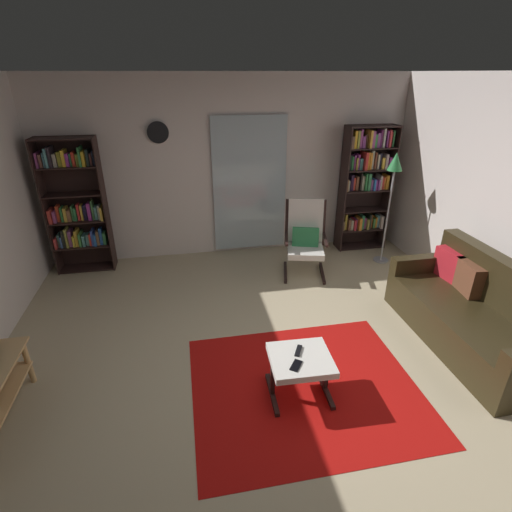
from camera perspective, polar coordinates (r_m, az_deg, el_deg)
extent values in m
plane|color=#C1AE8A|center=(3.85, 2.38, -16.75)|extent=(7.02, 7.02, 0.00)
cube|color=silver|center=(5.86, -3.93, 12.65)|extent=(5.60, 0.06, 2.60)
cube|color=silver|center=(5.90, -0.92, 10.29)|extent=(1.10, 0.01, 2.00)
cube|color=red|center=(3.74, 7.15, -18.49)|extent=(2.01, 1.72, 0.01)
cylinder|color=tan|center=(4.16, -30.47, -13.28)|extent=(0.05, 0.05, 0.45)
cube|color=black|center=(5.94, -28.36, 6.06)|extent=(0.02, 0.30, 1.85)
cube|color=black|center=(5.75, -21.22, 6.87)|extent=(0.02, 0.30, 1.85)
cube|color=black|center=(5.96, -24.57, 6.91)|extent=(0.77, 0.02, 1.85)
cube|color=black|center=(6.15, -23.33, -1.53)|extent=(0.74, 0.28, 0.02)
cube|color=black|center=(6.01, -23.90, 1.49)|extent=(0.74, 0.28, 0.02)
cube|color=black|center=(5.89, -24.53, 4.78)|extent=(0.74, 0.28, 0.02)
cube|color=black|center=(5.78, -25.19, 8.20)|extent=(0.74, 0.28, 0.02)
cube|color=black|center=(5.70, -25.88, 11.73)|extent=(0.74, 0.28, 0.02)
cube|color=black|center=(5.64, -26.57, 15.19)|extent=(0.74, 0.28, 0.02)
cube|color=#D03B39|center=(6.06, -27.18, 1.87)|extent=(0.02, 0.23, 0.15)
cube|color=#58A090|center=(6.07, -26.88, 2.13)|extent=(0.03, 0.13, 0.18)
cube|color=#3B61A2|center=(6.06, -26.53, 2.04)|extent=(0.02, 0.19, 0.16)
cube|color=black|center=(6.04, -26.27, 2.49)|extent=(0.04, 0.20, 0.25)
cube|color=#9A983E|center=(6.00, -25.95, 2.52)|extent=(0.03, 0.18, 0.27)
cube|color=#8A4982|center=(6.02, -25.49, 2.49)|extent=(0.04, 0.17, 0.23)
cube|color=gold|center=(6.00, -25.08, 2.10)|extent=(0.03, 0.15, 0.16)
cube|color=gold|center=(6.00, -24.75, 2.55)|extent=(0.04, 0.18, 0.23)
cube|color=#428C43|center=(6.00, -24.27, 2.39)|extent=(0.03, 0.24, 0.18)
cube|color=#569C96|center=(5.97, -23.89, 2.21)|extent=(0.03, 0.17, 0.16)
cube|color=#559A93|center=(5.97, -23.42, 2.32)|extent=(0.04, 0.14, 0.16)
cube|color=red|center=(5.96, -23.04, 2.41)|extent=(0.03, 0.19, 0.17)
cube|color=#3D55AF|center=(5.94, -22.78, 2.64)|extent=(0.03, 0.19, 0.22)
cube|color=#2862B1|center=(5.94, -22.43, 2.44)|extent=(0.03, 0.22, 0.17)
cube|color=brown|center=(5.93, -22.09, 2.69)|extent=(0.04, 0.21, 0.21)
cube|color=blue|center=(5.90, -21.78, 2.78)|extent=(0.04, 0.11, 0.24)
cube|color=#388349|center=(5.91, -21.28, 2.56)|extent=(0.04, 0.15, 0.17)
cube|color=#CD3B33|center=(5.93, -27.85, 5.29)|extent=(0.04, 0.21, 0.19)
cube|color=#9A4682|center=(5.94, -27.33, 5.27)|extent=(0.03, 0.19, 0.16)
cube|color=#C43E22|center=(5.92, -26.99, 5.64)|extent=(0.04, 0.11, 0.22)
cube|color=#338A44|center=(5.92, -26.53, 5.57)|extent=(0.03, 0.15, 0.19)
cube|color=gold|center=(5.89, -26.10, 5.57)|extent=(0.04, 0.15, 0.19)
cube|color=brown|center=(5.89, -25.62, 5.53)|extent=(0.04, 0.19, 0.17)
cube|color=#3F8D48|center=(5.89, -25.26, 5.79)|extent=(0.02, 0.13, 0.21)
cube|color=#328349|center=(5.88, -24.94, 5.66)|extent=(0.03, 0.13, 0.17)
cube|color=red|center=(5.86, -24.58, 5.92)|extent=(0.03, 0.10, 0.23)
cube|color=gold|center=(5.85, -24.18, 5.90)|extent=(0.03, 0.11, 0.21)
cube|color=black|center=(5.84, -23.75, 5.95)|extent=(0.04, 0.11, 0.21)
cube|color=#9A3190|center=(5.82, -23.22, 6.12)|extent=(0.04, 0.15, 0.24)
cube|color=#437940|center=(5.80, -22.81, 6.30)|extent=(0.03, 0.13, 0.27)
cube|color=#579593|center=(5.82, -22.37, 5.98)|extent=(0.03, 0.15, 0.18)
cube|color=beige|center=(5.79, -21.97, 6.03)|extent=(0.03, 0.15, 0.20)
cube|color=gold|center=(5.77, -21.65, 5.98)|extent=(0.03, 0.21, 0.19)
cube|color=#9F458C|center=(5.79, -29.34, 12.26)|extent=(0.03, 0.20, 0.19)
cube|color=brown|center=(5.75, -28.95, 12.16)|extent=(0.03, 0.15, 0.17)
cube|color=teal|center=(5.74, -28.60, 12.31)|extent=(0.02, 0.14, 0.18)
cube|color=#599AA2|center=(5.74, -28.25, 12.66)|extent=(0.03, 0.22, 0.24)
cube|color=#271F28|center=(5.73, -27.86, 12.80)|extent=(0.04, 0.22, 0.25)
cube|color=beige|center=(5.72, -27.32, 12.42)|extent=(0.04, 0.15, 0.16)
cube|color=olive|center=(5.71, -26.77, 12.65)|extent=(0.04, 0.17, 0.19)
cube|color=gold|center=(5.70, -26.30, 12.80)|extent=(0.04, 0.19, 0.21)
cube|color=purple|center=(5.66, -25.90, 12.60)|extent=(0.04, 0.13, 0.16)
cube|color=#2C7C47|center=(5.68, -25.44, 12.70)|extent=(0.02, 0.17, 0.16)
cube|color=red|center=(5.64, -25.15, 12.80)|extent=(0.04, 0.13, 0.18)
cube|color=olive|center=(5.64, -24.61, 12.76)|extent=(0.04, 0.16, 0.16)
cube|color=#337C3F|center=(5.62, -24.33, 13.23)|extent=(0.02, 0.23, 0.24)
cube|color=gold|center=(5.62, -23.91, 13.01)|extent=(0.04, 0.20, 0.19)
cube|color=#202E2A|center=(5.63, -23.41, 13.19)|extent=(0.03, 0.19, 0.21)
cube|color=brown|center=(5.63, -23.02, 13.01)|extent=(0.02, 0.15, 0.16)
cube|color=#181D32|center=(5.62, -22.71, 13.22)|extent=(0.02, 0.16, 0.19)
cube|color=black|center=(6.12, 12.58, 9.29)|extent=(0.02, 0.30, 1.90)
cube|color=black|center=(6.45, 18.78, 9.36)|extent=(0.02, 0.30, 1.90)
cube|color=black|center=(6.40, 15.22, 9.70)|extent=(0.76, 0.02, 1.90)
cube|color=black|center=(6.58, 14.81, 1.51)|extent=(0.73, 0.28, 0.02)
cube|color=black|center=(6.47, 15.11, 3.95)|extent=(0.73, 0.28, 0.02)
cube|color=black|center=(6.37, 15.43, 6.60)|extent=(0.73, 0.28, 0.02)
cube|color=black|center=(6.28, 15.76, 9.34)|extent=(0.73, 0.28, 0.02)
cube|color=black|center=(6.20, 16.11, 12.14)|extent=(0.73, 0.28, 0.02)
cube|color=black|center=(6.14, 16.47, 15.01)|extent=(0.73, 0.28, 0.02)
cube|color=black|center=(6.10, 16.83, 17.78)|extent=(0.73, 0.28, 0.02)
cube|color=brown|center=(6.31, 12.49, 4.50)|extent=(0.04, 0.16, 0.15)
cube|color=gold|center=(6.31, 12.93, 4.96)|extent=(0.03, 0.10, 0.25)
cube|color=brown|center=(6.34, 13.35, 4.62)|extent=(0.04, 0.17, 0.17)
cube|color=beige|center=(6.36, 13.73, 4.56)|extent=(0.03, 0.14, 0.16)
cube|color=red|center=(6.38, 14.08, 4.63)|extent=(0.03, 0.20, 0.17)
cube|color=#8C4799|center=(6.40, 14.29, 4.70)|extent=(0.03, 0.15, 0.17)
cube|color=orange|center=(6.40, 14.75, 4.77)|extent=(0.04, 0.23, 0.20)
cube|color=#2D7C4F|center=(6.43, 15.11, 4.98)|extent=(0.04, 0.19, 0.23)
cube|color=#914287|center=(6.45, 15.52, 4.74)|extent=(0.04, 0.11, 0.17)
cube|color=olive|center=(6.46, 15.88, 4.67)|extent=(0.03, 0.18, 0.16)
cube|color=black|center=(6.47, 16.12, 5.06)|extent=(0.03, 0.20, 0.24)
cube|color=orange|center=(6.51, 16.35, 5.02)|extent=(0.04, 0.11, 0.21)
cube|color=#44833B|center=(6.53, 16.76, 4.74)|extent=(0.03, 0.12, 0.16)
cube|color=orange|center=(6.54, 17.03, 4.82)|extent=(0.03, 0.12, 0.17)
cube|color=teal|center=(6.56, 17.32, 4.98)|extent=(0.04, 0.11, 0.20)
cube|color=beige|center=(6.56, 17.73, 4.93)|extent=(0.04, 0.19, 0.20)
cube|color=brown|center=(6.11, 12.98, 10.20)|extent=(0.02, 0.22, 0.19)
cube|color=#BBBCA0|center=(6.13, 13.31, 10.06)|extent=(0.03, 0.11, 0.15)
cube|color=#271831|center=(6.14, 13.76, 10.47)|extent=(0.04, 0.12, 0.24)
cube|color=red|center=(6.18, 14.05, 10.28)|extent=(0.04, 0.11, 0.19)
cube|color=brown|center=(6.19, 14.50, 10.35)|extent=(0.04, 0.11, 0.21)
cube|color=black|center=(6.21, 14.89, 10.61)|extent=(0.02, 0.19, 0.26)
cube|color=#BEBA9C|center=(6.23, 15.18, 10.38)|extent=(0.04, 0.15, 0.21)
cube|color=#2E8341|center=(6.23, 15.56, 10.54)|extent=(0.02, 0.20, 0.25)
cube|color=#368851|center=(6.26, 15.94, 10.56)|extent=(0.04, 0.22, 0.26)
cube|color=#874787|center=(6.26, 16.38, 10.08)|extent=(0.03, 0.16, 0.16)
cube|color=#2766B3|center=(6.29, 16.63, 10.15)|extent=(0.03, 0.24, 0.17)
cube|color=purple|center=(6.32, 16.84, 10.13)|extent=(0.03, 0.23, 0.15)
cube|color=#954698|center=(6.31, 17.30, 10.04)|extent=(0.03, 0.19, 0.16)
cube|color=beige|center=(6.35, 17.56, 10.36)|extent=(0.03, 0.19, 0.21)
cube|color=red|center=(6.35, 17.93, 10.20)|extent=(0.04, 0.11, 0.19)
cube|color=orange|center=(6.38, 18.14, 10.23)|extent=(0.02, 0.13, 0.19)
cube|color=orange|center=(6.40, 18.44, 10.36)|extent=(0.04, 0.18, 0.21)
cube|color=black|center=(6.05, 13.33, 13.28)|extent=(0.04, 0.16, 0.22)
cube|color=#339046|center=(6.08, 13.73, 13.18)|extent=(0.03, 0.16, 0.19)
cube|color=#9E4195|center=(6.09, 14.01, 13.27)|extent=(0.02, 0.19, 0.22)
cube|color=#A19034|center=(6.09, 14.29, 13.07)|extent=(0.02, 0.21, 0.18)
cube|color=#92368C|center=(6.11, 14.56, 13.29)|extent=(0.03, 0.17, 0.22)
cube|color=teal|center=(6.11, 15.02, 12.96)|extent=(0.04, 0.13, 0.16)
cube|color=red|center=(6.12, 15.52, 13.38)|extent=(0.04, 0.24, 0.26)
cube|color=orange|center=(6.16, 15.85, 13.38)|extent=(0.03, 0.20, 0.25)
cube|color=orange|center=(6.17, 16.18, 13.33)|extent=(0.03, 0.20, 0.25)
cube|color=beige|center=(6.19, 16.58, 13.41)|extent=(0.04, 0.10, 0.27)
cube|color=brown|center=(6.23, 16.87, 13.34)|extent=(0.02, 0.17, 0.25)
cube|color=beige|center=(6.22, 17.33, 13.12)|extent=(0.03, 0.12, 0.22)
cube|color=black|center=(6.26, 17.50, 13.23)|extent=(0.04, 0.15, 0.23)
cube|color=gold|center=(6.27, 17.94, 12.90)|extent=(0.04, 0.15, 0.17)
cube|color=beige|center=(6.29, 18.36, 13.11)|extent=(0.04, 0.18, 0.21)
cube|color=#8C3086|center=(6.31, 18.79, 12.88)|extent=(0.04, 0.18, 0.17)
cube|color=brown|center=(5.97, 13.67, 15.97)|extent=(0.03, 0.23, 0.17)
cube|color=gold|center=(6.01, 14.06, 16.33)|extent=(0.04, 0.22, 0.24)
cube|color=#959D3F|center=(6.02, 14.51, 16.31)|extent=(0.03, 0.21, 0.25)
cube|color=#9C408A|center=(6.02, 15.01, 16.35)|extent=(0.03, 0.13, 0.26)
cube|color=#873E94|center=(6.07, 15.23, 15.92)|extent=(0.04, 0.20, 0.16)
cube|color=brown|center=(6.09, 15.68, 15.97)|extent=(0.04, 0.12, 0.18)
cube|color=gold|center=(6.08, 16.19, 16.23)|extent=(0.03, 0.22, 0.25)
cube|color=#964689|center=(6.12, 16.50, 16.18)|extent=(0.04, 0.22, 0.24)
cube|color=green|center=(6.14, 16.88, 15.94)|extent=(0.03, 0.19, 0.19)
cube|color=#8C458D|center=(6.18, 17.19, 16.03)|extent=(0.04, 0.21, 0.21)
cube|color=#8E3385|center=(6.17, 17.69, 16.16)|extent=(0.02, 0.15, 0.25)
cube|color=beige|center=(6.19, 17.91, 16.25)|extent=(0.03, 0.22, 0.27)
cube|color=#1E1A33|center=(6.22, 18.12, 15.75)|extent=(0.03, 0.13, 0.16)
cube|color=#9A3C97|center=(6.22, 18.50, 16.05)|extent=(0.02, 0.16, 0.24)
cube|color=#C53639|center=(6.24, 18.68, 16.11)|extent=(0.03, 0.23, 0.25)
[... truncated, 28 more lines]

